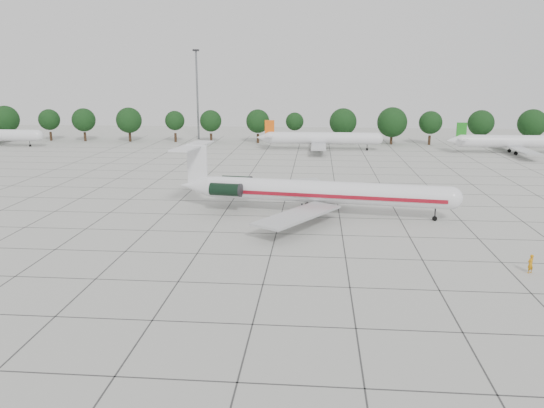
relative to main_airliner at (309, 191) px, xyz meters
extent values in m
plane|color=#BBBBB3|center=(-3.78, -9.81, -3.24)|extent=(260.00, 260.00, 0.00)
cube|color=#383838|center=(-3.78, 5.19, -3.23)|extent=(170.00, 170.00, 0.02)
cylinder|color=silver|center=(2.15, -0.29, -0.03)|extent=(33.10, 7.42, 3.02)
sphere|color=silver|center=(18.50, -2.50, -0.03)|extent=(3.02, 3.02, 3.02)
cone|color=silver|center=(-16.46, 2.23, -0.03)|extent=(4.95, 3.61, 3.02)
cube|color=maroon|center=(2.36, 1.23, -0.26)|extent=(31.79, 4.35, 0.50)
cube|color=maroon|center=(1.95, -1.81, -0.26)|extent=(31.79, 4.35, 0.50)
cube|color=#B7BABC|center=(0.99, 8.19, -1.27)|extent=(8.11, 14.38, 0.27)
cube|color=#B7BABC|center=(-1.22, -8.16, -1.27)|extent=(10.97, 13.84, 0.27)
cube|color=black|center=(-10.74, 3.53, 0.25)|extent=(2.16, 1.45, 0.23)
cylinder|color=black|center=(-10.65, 4.17, 0.25)|extent=(4.59, 2.31, 1.74)
cube|color=black|center=(-11.29, -0.55, 0.25)|extent=(2.16, 1.45, 0.23)
cylinder|color=black|center=(-11.38, -1.19, 0.25)|extent=(4.59, 2.31, 1.74)
cube|color=silver|center=(-16.01, 2.16, 3.18)|extent=(2.94, 0.65, 5.50)
cube|color=silver|center=(-16.64, 2.25, 5.74)|extent=(4.20, 11.27, 0.20)
cylinder|color=black|center=(16.68, -2.26, -2.37)|extent=(0.21, 0.21, 1.74)
cylinder|color=black|center=(16.68, -2.26, -2.92)|extent=(0.67, 0.34, 0.64)
cylinder|color=black|center=(-0.25, 2.44, -2.05)|extent=(0.25, 0.25, 1.65)
cylinder|color=black|center=(-0.25, 2.44, -2.78)|extent=(0.98, 0.67, 0.92)
cylinder|color=black|center=(-0.89, -2.28, -2.05)|extent=(0.25, 0.25, 1.65)
cylinder|color=black|center=(-0.89, -2.28, -2.78)|extent=(0.98, 0.67, 0.92)
imported|color=#C57B0B|center=(21.96, -20.66, -2.28)|extent=(0.83, 0.74, 1.91)
cylinder|color=silver|center=(2.34, 62.85, -0.24)|extent=(27.20, 3.00, 3.00)
cube|color=#B7BABC|center=(1.34, 62.85, -1.44)|extent=(3.50, 27.20, 0.25)
cube|color=#EC580D|center=(-11.10, 62.85, 2.36)|extent=(2.40, 0.25, 3.60)
cylinder|color=black|center=(1.34, 65.05, -2.84)|extent=(0.80, 0.45, 0.80)
cylinder|color=black|center=(1.34, 60.65, -2.84)|extent=(0.80, 0.45, 0.80)
cylinder|color=silver|center=(49.10, 60.30, -0.24)|extent=(27.20, 3.00, 3.00)
cube|color=#B7BABC|center=(48.10, 60.30, -1.44)|extent=(3.50, 27.20, 0.25)
cube|color=#1A751A|center=(35.66, 60.30, 2.36)|extent=(2.40, 0.25, 3.60)
cylinder|color=black|center=(48.10, 62.50, -2.84)|extent=(0.80, 0.45, 0.80)
cylinder|color=black|center=(48.10, 58.10, -2.84)|extent=(0.80, 0.45, 0.80)
cylinder|color=#332114|center=(-88.61, 75.19, -1.99)|extent=(0.70, 0.70, 2.50)
sphere|color=black|center=(-88.61, 75.19, 2.76)|extent=(7.79, 7.79, 7.79)
cylinder|color=#332114|center=(-75.42, 75.19, -1.99)|extent=(0.70, 0.70, 2.50)
sphere|color=black|center=(-75.42, 75.19, 2.76)|extent=(5.94, 5.94, 5.94)
cylinder|color=#332114|center=(-65.23, 75.19, -1.99)|extent=(0.70, 0.70, 2.50)
sphere|color=black|center=(-65.23, 75.19, 2.76)|extent=(6.57, 6.57, 6.57)
cylinder|color=#332114|center=(-52.04, 75.19, -1.99)|extent=(0.70, 0.70, 2.50)
sphere|color=black|center=(-52.04, 75.19, 2.76)|extent=(7.15, 7.15, 7.15)
cylinder|color=#332114|center=(-38.85, 75.19, -1.99)|extent=(0.70, 0.70, 2.50)
sphere|color=black|center=(-38.85, 75.19, 2.76)|extent=(5.43, 5.43, 5.43)
cylinder|color=#332114|center=(-28.66, 75.19, -1.99)|extent=(0.70, 0.70, 2.50)
sphere|color=black|center=(-28.66, 75.19, 2.76)|extent=(5.99, 5.99, 5.99)
cylinder|color=#332114|center=(-15.47, 75.19, -1.99)|extent=(0.70, 0.70, 2.50)
sphere|color=black|center=(-15.47, 75.19, 2.76)|extent=(6.50, 6.50, 6.50)
cylinder|color=#332114|center=(-5.28, 75.19, -1.99)|extent=(0.70, 0.70, 2.50)
sphere|color=black|center=(-5.28, 75.19, 2.76)|extent=(4.93, 4.93, 4.93)
cylinder|color=#332114|center=(7.91, 75.19, -1.99)|extent=(0.70, 0.70, 2.50)
sphere|color=black|center=(7.91, 75.19, 2.76)|extent=(7.40, 7.40, 7.40)
cylinder|color=#332114|center=(21.10, 75.19, -1.99)|extent=(0.70, 0.70, 2.50)
sphere|color=black|center=(21.10, 75.19, 2.76)|extent=(8.08, 8.08, 8.08)
cylinder|color=#332114|center=(31.29, 75.19, -1.99)|extent=(0.70, 0.70, 2.50)
sphere|color=black|center=(31.29, 75.19, 2.76)|extent=(6.17, 6.17, 6.17)
cylinder|color=#332114|center=(44.48, 75.19, -1.99)|extent=(0.70, 0.70, 2.50)
sphere|color=black|center=(44.48, 75.19, 2.76)|extent=(6.82, 6.82, 6.82)
cylinder|color=#332114|center=(57.67, 75.19, -1.99)|extent=(0.70, 0.70, 2.50)
sphere|color=black|center=(57.67, 75.19, 2.76)|extent=(7.44, 7.44, 7.44)
cylinder|color=slate|center=(-33.78, 82.19, 9.26)|extent=(0.56, 0.56, 25.00)
cube|color=black|center=(-33.78, 82.19, 21.96)|extent=(1.60, 1.60, 0.50)
camera|label=1|loc=(0.95, -71.33, 15.85)|focal=35.00mm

